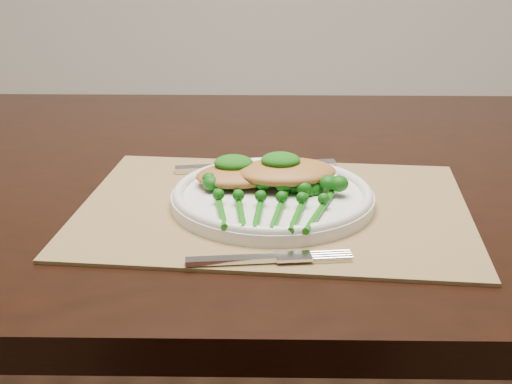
# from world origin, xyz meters

# --- Properties ---
(dining_table) EXTENTS (1.64, 0.98, 0.75)m
(dining_table) POSITION_xyz_m (-0.12, 0.03, 0.38)
(dining_table) COLOR black
(dining_table) RESTS_ON ground
(placemat) EXTENTS (0.49, 0.37, 0.00)m
(placemat) POSITION_xyz_m (-0.08, -0.12, 0.75)
(placemat) COLOR olive
(placemat) RESTS_ON dining_table
(dinner_plate) EXTENTS (0.25, 0.25, 0.02)m
(dinner_plate) POSITION_xyz_m (-0.08, -0.12, 0.77)
(dinner_plate) COLOR silver
(dinner_plate) RESTS_ON placemat
(knife) EXTENTS (0.23, 0.07, 0.01)m
(knife) POSITION_xyz_m (-0.13, 0.01, 0.76)
(knife) COLOR silver
(knife) RESTS_ON placemat
(fork) EXTENTS (0.18, 0.05, 0.01)m
(fork) POSITION_xyz_m (-0.06, -0.27, 0.76)
(fork) COLOR silver
(fork) RESTS_ON placemat
(chicken_fillet_left) EXTENTS (0.14, 0.11, 0.02)m
(chicken_fillet_left) POSITION_xyz_m (-0.12, -0.08, 0.78)
(chicken_fillet_left) COLOR #A66B30
(chicken_fillet_left) RESTS_ON dinner_plate
(chicken_fillet_right) EXTENTS (0.14, 0.11, 0.03)m
(chicken_fillet_right) POSITION_xyz_m (-0.06, -0.09, 0.79)
(chicken_fillet_right) COLOR #A66B30
(chicken_fillet_right) RESTS_ON dinner_plate
(pesto_dollop_left) EXTENTS (0.05, 0.04, 0.02)m
(pesto_dollop_left) POSITION_xyz_m (-0.13, -0.08, 0.80)
(pesto_dollop_left) COLOR #0C4209
(pesto_dollop_left) RESTS_ON chicken_fillet_left
(pesto_dollop_right) EXTENTS (0.05, 0.04, 0.02)m
(pesto_dollop_right) POSITION_xyz_m (-0.07, -0.09, 0.80)
(pesto_dollop_right) COLOR #0C4209
(pesto_dollop_right) RESTS_ON chicken_fillet_right
(broccolini_bundle) EXTENTS (0.15, 0.16, 0.04)m
(broccolini_bundle) POSITION_xyz_m (-0.08, -0.18, 0.77)
(broccolini_bundle) COLOR #12600C
(broccolini_bundle) RESTS_ON dinner_plate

